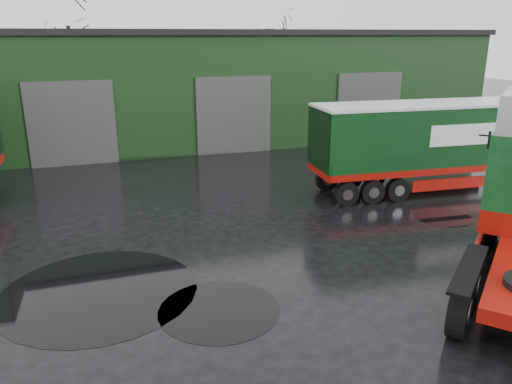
% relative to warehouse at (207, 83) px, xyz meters
% --- Properties ---
extents(ground, '(100.00, 100.00, 0.00)m').
position_rel_warehouse_xyz_m(ground, '(-2.00, -20.00, -3.16)').
color(ground, black).
extents(warehouse, '(32.40, 12.40, 6.30)m').
position_rel_warehouse_xyz_m(warehouse, '(0.00, 0.00, 0.00)').
color(warehouse, black).
rests_on(warehouse, ground).
extents(lorry_right, '(13.75, 3.40, 3.58)m').
position_rel_warehouse_xyz_m(lorry_right, '(6.00, -15.00, -1.37)').
color(lorry_right, silver).
rests_on(lorry_right, ground).
extents(tree_back_a, '(4.40, 4.40, 9.50)m').
position_rel_warehouse_xyz_m(tree_back_a, '(-8.00, 10.00, 1.59)').
color(tree_back_a, black).
rests_on(tree_back_a, ground).
extents(tree_back_b, '(4.40, 4.40, 7.50)m').
position_rel_warehouse_xyz_m(tree_back_b, '(8.00, 10.00, 0.59)').
color(tree_back_b, black).
rests_on(tree_back_b, ground).
extents(puddle_0, '(2.82, 2.82, 0.01)m').
position_rel_warehouse_xyz_m(puddle_0, '(-4.81, -21.21, -3.15)').
color(puddle_0, black).
rests_on(puddle_0, ground).
extents(puddle_1, '(1.95, 1.95, 0.01)m').
position_rel_warehouse_xyz_m(puddle_1, '(4.10, -17.79, -3.15)').
color(puddle_1, black).
rests_on(puddle_1, ground).
extents(puddle_2, '(4.82, 4.82, 0.01)m').
position_rel_warehouse_xyz_m(puddle_2, '(-7.40, -19.44, -3.15)').
color(puddle_2, black).
rests_on(puddle_2, ground).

